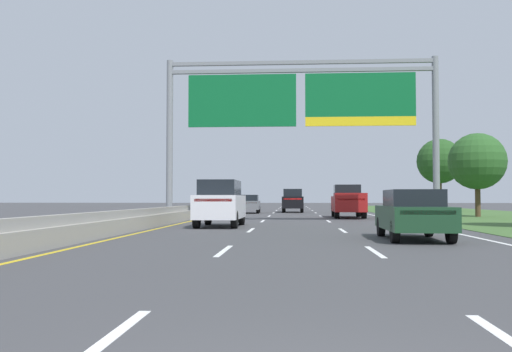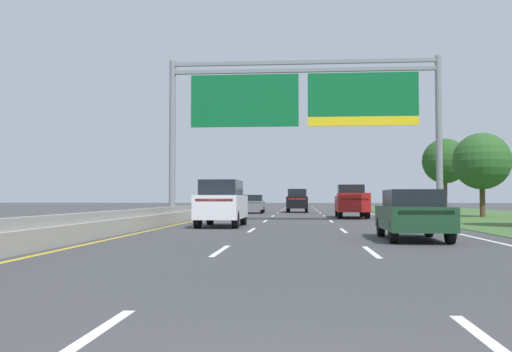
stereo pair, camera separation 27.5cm
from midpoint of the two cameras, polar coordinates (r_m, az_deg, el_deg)
ground_plane at (r=38.54m, az=4.50°, el=-4.16°), size 220.00×220.00×0.00m
lane_striping at (r=38.08m, az=4.50°, el=-4.17°), size 11.96×106.00×0.01m
grass_verge_right at (r=40.98m, az=24.45°, el=-3.83°), size 14.00×110.00×0.02m
median_barrier_concrete at (r=39.09m, az=-5.24°, el=-3.61°), size 0.60×110.00×0.85m
overhead_sign_gantry at (r=31.66m, az=5.01°, el=7.05°), size 15.06×0.42×9.07m
pickup_truck_red at (r=38.28m, az=9.78°, el=-2.54°), size 2.11×5.44×2.20m
car_grey_left_lane_sedan at (r=48.87m, az=-0.11°, el=-2.79°), size 1.92×4.44×1.57m
car_white_left_lane_suv at (r=26.01m, az=-3.15°, el=-2.68°), size 1.93×4.71×2.11m
car_darkgreen_right_lane_sedan at (r=18.54m, az=15.84°, el=-3.66°), size 1.91×4.44×1.57m
car_black_centre_lane_suv at (r=51.79m, az=4.32°, el=-2.44°), size 1.92×4.71×2.11m
roadside_tree_mid at (r=41.84m, az=21.92°, el=1.38°), size 3.89×3.89×5.78m
roadside_tree_far at (r=58.70m, az=18.59°, el=1.42°), size 4.42×4.42×7.14m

